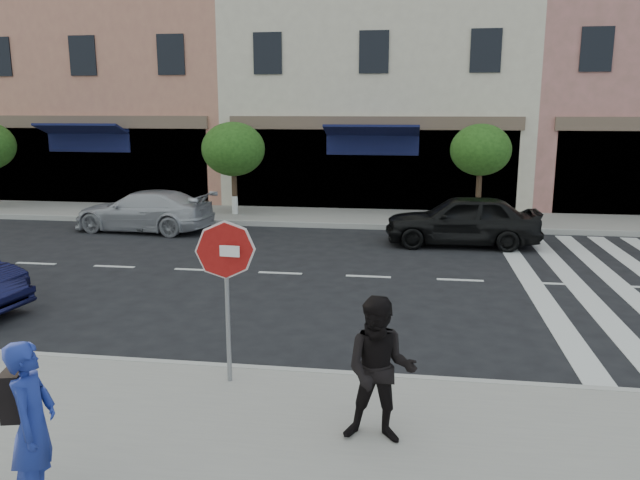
% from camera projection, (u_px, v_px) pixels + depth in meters
% --- Properties ---
extents(ground, '(120.00, 120.00, 0.00)m').
position_uv_depth(ground, '(351.00, 343.00, 9.98)').
color(ground, black).
rests_on(ground, ground).
extents(sidewalk_near, '(60.00, 4.50, 0.15)m').
position_uv_depth(sidewalk_near, '(314.00, 471.00, 6.33)').
color(sidewalk_near, gray).
rests_on(sidewalk_near, ground).
extents(sidewalk_far, '(60.00, 3.00, 0.15)m').
position_uv_depth(sidewalk_far, '(383.00, 219.00, 20.60)').
color(sidewalk_far, gray).
rests_on(sidewalk_far, ground).
extents(building_west_mid, '(10.00, 9.00, 14.00)m').
position_uv_depth(building_west_mid, '(135.00, 27.00, 26.53)').
color(building_west_mid, tan).
rests_on(building_west_mid, ground).
extents(building_centre, '(11.00, 9.00, 11.00)m').
position_uv_depth(building_centre, '(381.00, 61.00, 25.34)').
color(building_centre, beige).
rests_on(building_centre, ground).
extents(street_tree_wb, '(2.10, 2.10, 3.06)m').
position_uv_depth(street_tree_wb, '(233.00, 149.00, 20.65)').
color(street_tree_wb, '#473323').
rests_on(street_tree_wb, sidewalk_far).
extents(street_tree_c, '(1.90, 1.90, 3.04)m').
position_uv_depth(street_tree_c, '(481.00, 150.00, 19.50)').
color(street_tree_c, '#473323').
rests_on(street_tree_c, sidewalk_far).
extents(stop_sign, '(0.76, 0.12, 2.16)m').
position_uv_depth(stop_sign, '(226.00, 264.00, 7.90)').
color(stop_sign, gray).
rests_on(stop_sign, sidewalk_near).
extents(photographer, '(0.51, 0.65, 1.58)m').
position_uv_depth(photographer, '(33.00, 425.00, 5.51)').
color(photographer, navy).
rests_on(photographer, sidewalk_near).
extents(walker, '(0.80, 0.64, 1.61)m').
position_uv_depth(walker, '(380.00, 370.00, 6.61)').
color(walker, black).
rests_on(walker, sidewalk_near).
extents(car_far_left, '(4.38, 2.12, 1.23)m').
position_uv_depth(car_far_left, '(144.00, 211.00, 18.85)').
color(car_far_left, '#AAAAB0').
rests_on(car_far_left, ground).
extents(car_far_mid, '(4.12, 1.70, 1.40)m').
position_uv_depth(car_far_mid, '(462.00, 220.00, 16.86)').
color(car_far_mid, black).
rests_on(car_far_mid, ground).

